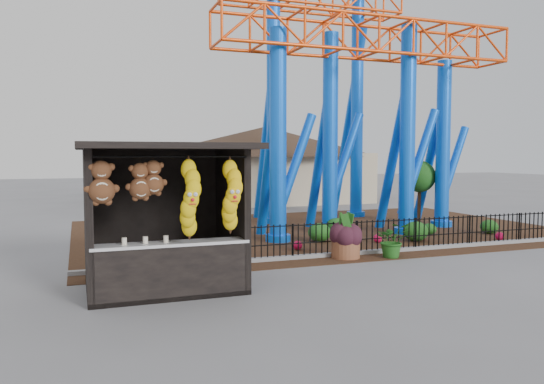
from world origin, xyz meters
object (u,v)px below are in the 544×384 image
object	(u,v)px
terracotta_planter	(346,249)
potted_plant	(392,240)
roller_coaster	(345,63)
prize_booth	(164,219)

from	to	relation	value
terracotta_planter	potted_plant	bearing A→B (deg)	-17.67
roller_coaster	terracotta_planter	distance (m)	8.76
potted_plant	prize_booth	bearing A→B (deg)	-148.37
roller_coaster	potted_plant	xyz separation A→B (m)	(-1.59, -5.93, -5.94)
prize_booth	terracotta_planter	bearing A→B (deg)	18.85
prize_booth	roller_coaster	xyz separation A→B (m)	(8.14, 7.33, 4.91)
terracotta_planter	potted_plant	xyz separation A→B (m)	(1.26, -0.40, 0.23)
potted_plant	terracotta_planter	bearing A→B (deg)	-178.16
prize_booth	terracotta_planter	size ratio (longest dim) A/B	4.40
roller_coaster	potted_plant	size ratio (longest dim) A/B	10.95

